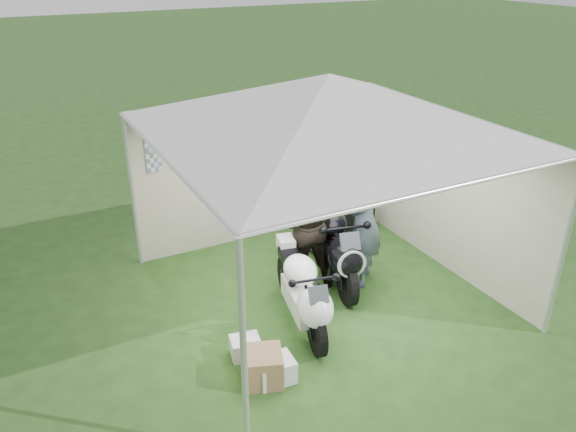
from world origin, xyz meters
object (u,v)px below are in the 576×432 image
object	(u,v)px
canopy_tent	(327,109)
crate_0	(275,370)
equipment_box	(355,217)
motorcycle_white	(303,291)
person_dark_jacket	(303,223)
person_blue_jacket	(365,220)
motorcycle_black	(333,242)
paddock_stand	(312,238)
crate_1	(263,367)
crate_2	(245,347)

from	to	relation	value
canopy_tent	crate_0	xyz separation A→B (m)	(-1.33, -1.26, -2.44)
canopy_tent	crate_0	distance (m)	3.05
equipment_box	crate_0	size ratio (longest dim) A/B	1.25
motorcycle_white	person_dark_jacket	distance (m)	1.09
motorcycle_white	person_blue_jacket	size ratio (longest dim) A/B	0.96
canopy_tent	person_blue_jacket	distance (m)	1.75
motorcycle_black	equipment_box	xyz separation A→B (m)	(1.14, 1.12, -0.33)
motorcycle_black	crate_0	bearing A→B (deg)	-124.44
paddock_stand	crate_1	distance (m)	3.12
crate_1	crate_2	xyz separation A→B (m)	(-0.01, 0.46, -0.06)
motorcycle_white	crate_0	xyz separation A→B (m)	(-0.75, -0.73, -0.38)
equipment_box	person_dark_jacket	bearing A→B (deg)	-146.63
crate_0	crate_2	xyz separation A→B (m)	(-0.13, 0.52, -0.01)
crate_2	canopy_tent	bearing A→B (deg)	26.91
crate_0	crate_1	xyz separation A→B (m)	(-0.12, 0.06, 0.05)
paddock_stand	equipment_box	distance (m)	0.94
crate_1	crate_2	size ratio (longest dim) A/B	1.24
paddock_stand	person_blue_jacket	xyz separation A→B (m)	(0.13, -1.18, 0.80)
crate_2	motorcycle_black	bearing A→B (deg)	29.30
motorcycle_white	crate_2	world-z (taller)	motorcycle_white
equipment_box	crate_2	size ratio (longest dim) A/B	1.52
motorcycle_black	crate_0	world-z (taller)	motorcycle_black
person_blue_jacket	crate_0	world-z (taller)	person_blue_jacket
person_blue_jacket	motorcycle_white	bearing A→B (deg)	-24.87
person_dark_jacket	person_blue_jacket	size ratio (longest dim) A/B	0.99
person_dark_jacket	crate_1	size ratio (longest dim) A/B	4.58
canopy_tent	person_dark_jacket	world-z (taller)	canopy_tent
person_dark_jacket	motorcycle_black	bearing A→B (deg)	-176.02
motorcycle_black	person_blue_jacket	world-z (taller)	person_blue_jacket
motorcycle_white	person_blue_jacket	distance (m)	1.44
person_dark_jacket	crate_2	world-z (taller)	person_dark_jacket
equipment_box	crate_1	size ratio (longest dim) A/B	1.23
paddock_stand	crate_1	size ratio (longest dim) A/B	1.06
crate_1	crate_2	world-z (taller)	crate_1
motorcycle_black	person_dark_jacket	world-z (taller)	person_dark_jacket
motorcycle_white	crate_1	size ratio (longest dim) A/B	4.45
paddock_stand	motorcycle_black	bearing A→B (deg)	-102.95
canopy_tent	motorcycle_black	bearing A→B (deg)	38.94
crate_1	motorcycle_white	bearing A→B (deg)	37.85
canopy_tent	equipment_box	distance (m)	3.07
motorcycle_white	crate_0	size ratio (longest dim) A/B	4.54
motorcycle_white	crate_2	bearing A→B (deg)	-154.35
equipment_box	crate_0	bearing A→B (deg)	-136.56
motorcycle_black	crate_2	world-z (taller)	motorcycle_black
motorcycle_white	crate_1	world-z (taller)	motorcycle_white
canopy_tent	motorcycle_white	distance (m)	2.21
motorcycle_black	crate_2	size ratio (longest dim) A/B	6.32
paddock_stand	canopy_tent	bearing A→B (deg)	-114.00
motorcycle_white	crate_1	bearing A→B (deg)	-130.11
motorcycle_black	paddock_stand	distance (m)	1.06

